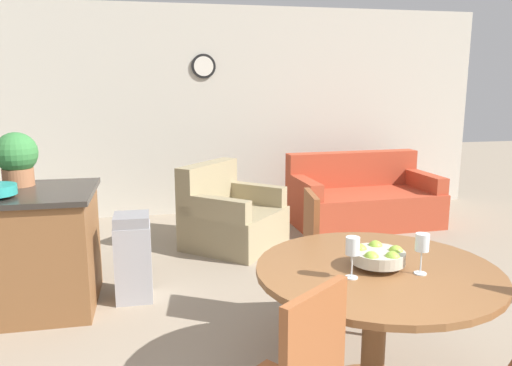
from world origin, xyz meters
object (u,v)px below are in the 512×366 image
Objects in this scene: wine_glass_right at (422,244)px; armchair at (230,219)px; potted_plant at (17,157)px; kitchen_island at (22,250)px; fruit_bowl at (378,256)px; couch at (362,200)px; trash_bin at (133,257)px; wine_glass_left at (353,248)px; dining_table at (376,298)px; dining_chair_far_side at (326,255)px.

wine_glass_right is 3.03m from armchair.
armchair is (1.83, 0.96, -0.86)m from potted_plant.
fruit_bowl is at bearing -36.82° from kitchen_island.
potted_plant is 0.34× the size of armchair.
couch is 1.82m from armchair.
trash_bin is at bearing -14.32° from potted_plant.
potted_plant is at bearing 135.89° from wine_glass_left.
armchair is at bearing 33.28° from kitchen_island.
couch reaches higher than dining_table.
potted_plant is 3.96m from couch.
wine_glass_right is 0.19× the size of kitchen_island.
couch is (3.53, 1.72, -0.17)m from kitchen_island.
potted_plant reaches higher than trash_bin.
kitchen_island is 1.59× the size of trash_bin.
wine_glass_right is 2.94m from kitchen_island.
wine_glass_left is 2.65m from kitchen_island.
wine_glass_left is (-0.19, -0.10, 0.09)m from fruit_bowl.
potted_plant is (-2.18, 1.83, 0.56)m from dining_table.
potted_plant is at bearing 97.69° from kitchen_island.
potted_plant is (-2.18, 1.83, 0.33)m from fruit_bowl.
wine_glass_right is 0.12× the size of couch.
trash_bin is at bearing 123.62° from wine_glass_left.
trash_bin is 0.57× the size of armchair.
potted_plant is at bearing -106.06° from dining_chair_far_side.
fruit_bowl is 3.64m from couch.
wine_glass_right reaches higher than fruit_bowl.
couch reaches higher than trash_bin.
dining_chair_far_side is 3.45× the size of fruit_bowl.
wine_glass_right reaches higher than dining_table.
armchair reaches higher than dining_table.
dining_table is at bearing -50.44° from trash_bin.
dining_chair_far_side is 1.55m from trash_bin.
dining_chair_far_side is 4.59× the size of wine_glass_right.
couch is (1.20, 3.45, -0.63)m from wine_glass_right.
dining_chair_far_side is 0.55× the size of couch.
wine_glass_left is (-0.22, -0.98, 0.40)m from dining_chair_far_side.
dining_chair_far_side is 1.09m from wine_glass_right.
potted_plant is 1.19m from trash_bin.
potted_plant reaches higher than armchair.
armchair is (-0.36, 2.79, -0.30)m from dining_table.
kitchen_island is 0.83m from trash_bin.
couch is (1.57, 3.43, -0.63)m from wine_glass_left.
couch is at bearing 70.79° from wine_glass_right.
fruit_bowl reaches higher than armchair.
armchair is at bearing 100.38° from wine_glass_right.
dining_table is 2.10m from trash_bin.
dining_chair_far_side is 2.32× the size of potted_plant.
kitchen_island reaches higher than couch.
dining_chair_far_side is 2.81m from couch.
potted_plant is at bearing 140.07° from fruit_bowl.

